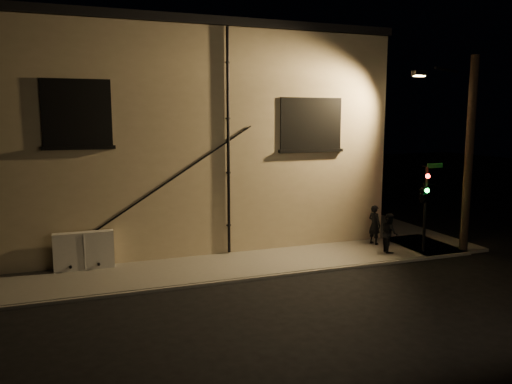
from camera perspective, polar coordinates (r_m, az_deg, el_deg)
name	(u,v)px	position (r m, az deg, el deg)	size (l,w,h in m)	color
ground	(305,273)	(17.22, 5.65, -9.25)	(90.00, 90.00, 0.00)	black
sidewalk	(286,239)	(21.53, 3.51, -5.40)	(21.00, 16.00, 0.12)	slate
building	(167,135)	(24.11, -10.19, 6.43)	(16.20, 12.23, 8.80)	#CCB892
utility_cabinet	(84,251)	(18.01, -19.07, -6.36)	(1.96, 0.33, 1.29)	silver
pedestrian_a	(374,225)	(20.88, 13.39, -3.64)	(0.58, 0.38, 1.60)	black
pedestrian_b	(389,233)	(19.79, 14.99, -4.52)	(0.73, 0.57, 1.51)	black
traffic_signal	(424,193)	(19.79, 18.61, -0.15)	(1.24, 2.00, 3.40)	black
streetlamp_pole	(466,151)	(20.65, 22.92, 4.35)	(2.03, 1.40, 7.53)	black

